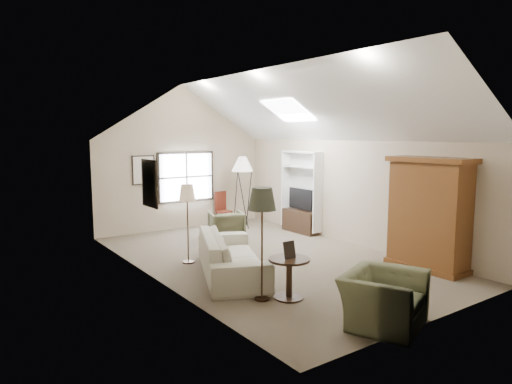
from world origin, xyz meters
TOP-DOWN VIEW (x-y plane):
  - room_shell at (0.00, 0.00)m, footprint 5.01×8.01m
  - window at (0.10, 3.96)m, footprint 1.72×0.08m
  - skylight at (1.30, 0.90)m, footprint 0.80×1.20m
  - wall_art at (-1.88, 1.94)m, footprint 1.97×3.71m
  - armoire at (2.18, -2.40)m, footprint 0.60×1.50m
  - tv_alcove at (2.34, 1.60)m, footprint 0.32×1.30m
  - media_console at (2.32, 1.60)m, footprint 0.34×1.18m
  - tv_panel at (2.32, 1.60)m, footprint 0.05×0.90m
  - sofa at (-1.22, -0.51)m, footprint 2.03×2.86m
  - armchair_near at (-0.71, -3.68)m, footprint 1.44×1.36m
  - armchair_far at (0.13, 1.87)m, footprint 1.04×1.05m
  - coffee_table at (-0.43, 0.94)m, footprint 0.92×0.68m
  - bowl at (-0.43, 0.94)m, footprint 0.25×0.25m
  - side_table at (-1.12, -2.11)m, footprint 0.88×0.88m
  - side_chair at (1.17, 3.70)m, footprint 0.40×0.40m
  - tripod_lamp at (1.39, 3.04)m, footprint 0.70×0.70m
  - dark_lamp at (-1.52, -1.91)m, footprint 0.59×0.59m
  - tan_lamp at (-1.52, 0.69)m, footprint 0.44×0.44m

SIDE VIEW (x-z plane):
  - coffee_table at x=-0.43m, z-range 0.00..0.42m
  - media_console at x=2.32m, z-range 0.00..0.60m
  - side_table at x=-1.12m, z-range 0.00..0.67m
  - armchair_near at x=-0.71m, z-range 0.00..0.74m
  - armchair_far at x=0.13m, z-range 0.00..0.75m
  - sofa at x=-1.22m, z-range 0.00..0.78m
  - bowl at x=-0.43m, z-range 0.42..0.47m
  - side_chair at x=1.17m, z-range 0.00..0.97m
  - tan_lamp at x=-1.52m, z-range 0.00..1.67m
  - tv_panel at x=2.32m, z-range 0.65..1.20m
  - dark_lamp at x=-1.52m, z-range 0.00..1.86m
  - tripod_lamp at x=1.39m, z-range 0.00..2.06m
  - armoire at x=2.18m, z-range 0.00..2.20m
  - tv_alcove at x=2.34m, z-range 0.10..2.20m
  - window at x=0.10m, z-range 0.74..2.16m
  - wall_art at x=-1.88m, z-range 1.29..2.17m
  - room_shell at x=0.00m, z-range 1.21..5.21m
  - skylight at x=1.30m, z-range 2.96..3.48m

